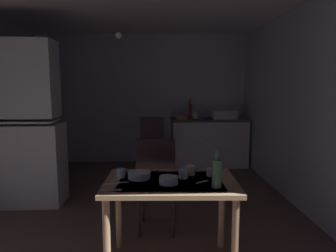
{
  "coord_description": "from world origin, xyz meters",
  "views": [
    {
      "loc": [
        0.21,
        -3.79,
        1.52
      ],
      "look_at": [
        0.39,
        -0.11,
        1.01
      ],
      "focal_mm": 32.85,
      "sensor_mm": 36.0,
      "label": 1
    }
  ],
  "objects_px": {
    "hand_pump": "(191,110)",
    "glass_bottle": "(217,173)",
    "teacup_mint": "(121,173)",
    "chair_far_side": "(157,185)",
    "serving_bowl_wide": "(169,180)",
    "dining_table": "(171,193)",
    "chair_by_counter": "(152,145)",
    "hutch_cabinet": "(20,129)",
    "sink_basin": "(224,115)",
    "mixing_bowl_counter": "(181,117)"
  },
  "relations": [
    {
      "from": "hutch_cabinet",
      "to": "hand_pump",
      "type": "bearing_deg",
      "value": 37.44
    },
    {
      "from": "hand_pump",
      "to": "mixing_bowl_counter",
      "type": "bearing_deg",
      "value": -152.31
    },
    {
      "from": "hand_pump",
      "to": "mixing_bowl_counter",
      "type": "height_order",
      "value": "hand_pump"
    },
    {
      "from": "teacup_mint",
      "to": "glass_bottle",
      "type": "relative_size",
      "value": 0.27
    },
    {
      "from": "hutch_cabinet",
      "to": "glass_bottle",
      "type": "height_order",
      "value": "hutch_cabinet"
    },
    {
      "from": "hutch_cabinet",
      "to": "glass_bottle",
      "type": "xyz_separation_m",
      "value": [
        2.13,
        -1.62,
        -0.11
      ]
    },
    {
      "from": "mixing_bowl_counter",
      "to": "dining_table",
      "type": "distance_m",
      "value": 3.17
    },
    {
      "from": "chair_by_counter",
      "to": "hutch_cabinet",
      "type": "bearing_deg",
      "value": -144.45
    },
    {
      "from": "hand_pump",
      "to": "teacup_mint",
      "type": "height_order",
      "value": "hand_pump"
    },
    {
      "from": "mixing_bowl_counter",
      "to": "dining_table",
      "type": "height_order",
      "value": "mixing_bowl_counter"
    },
    {
      "from": "chair_far_side",
      "to": "chair_by_counter",
      "type": "xyz_separation_m",
      "value": [
        -0.06,
        2.03,
        0.0
      ]
    },
    {
      "from": "hutch_cabinet",
      "to": "sink_basin",
      "type": "bearing_deg",
      "value": 30.56
    },
    {
      "from": "hutch_cabinet",
      "to": "chair_far_side",
      "type": "bearing_deg",
      "value": -27.31
    },
    {
      "from": "sink_basin",
      "to": "glass_bottle",
      "type": "bearing_deg",
      "value": -103.84
    },
    {
      "from": "dining_table",
      "to": "chair_far_side",
      "type": "distance_m",
      "value": 0.59
    },
    {
      "from": "teacup_mint",
      "to": "glass_bottle",
      "type": "distance_m",
      "value": 0.81
    },
    {
      "from": "hand_pump",
      "to": "dining_table",
      "type": "bearing_deg",
      "value": -99.67
    },
    {
      "from": "mixing_bowl_counter",
      "to": "chair_far_side",
      "type": "height_order",
      "value": "chair_far_side"
    },
    {
      "from": "chair_far_side",
      "to": "hand_pump",
      "type": "bearing_deg",
      "value": 76.13
    },
    {
      "from": "dining_table",
      "to": "chair_by_counter",
      "type": "distance_m",
      "value": 2.61
    },
    {
      "from": "chair_far_side",
      "to": "teacup_mint",
      "type": "xyz_separation_m",
      "value": [
        -0.3,
        -0.45,
        0.26
      ]
    },
    {
      "from": "chair_far_side",
      "to": "serving_bowl_wide",
      "type": "bearing_deg",
      "value": -82.09
    },
    {
      "from": "dining_table",
      "to": "glass_bottle",
      "type": "height_order",
      "value": "glass_bottle"
    },
    {
      "from": "hand_pump",
      "to": "serving_bowl_wide",
      "type": "relative_size",
      "value": 2.56
    },
    {
      "from": "sink_basin",
      "to": "hand_pump",
      "type": "relative_size",
      "value": 1.13
    },
    {
      "from": "dining_table",
      "to": "mixing_bowl_counter",
      "type": "bearing_deg",
      "value": 83.29
    },
    {
      "from": "hutch_cabinet",
      "to": "hand_pump",
      "type": "xyz_separation_m",
      "value": [
        2.34,
        1.8,
        0.09
      ]
    },
    {
      "from": "sink_basin",
      "to": "hand_pump",
      "type": "height_order",
      "value": "hand_pump"
    },
    {
      "from": "serving_bowl_wide",
      "to": "chair_by_counter",
      "type": "bearing_deg",
      "value": 93.22
    },
    {
      "from": "glass_bottle",
      "to": "dining_table",
      "type": "bearing_deg",
      "value": 151.37
    },
    {
      "from": "sink_basin",
      "to": "mixing_bowl_counter",
      "type": "bearing_deg",
      "value": -176.43
    },
    {
      "from": "hutch_cabinet",
      "to": "hand_pump",
      "type": "distance_m",
      "value": 2.95
    },
    {
      "from": "serving_bowl_wide",
      "to": "glass_bottle",
      "type": "bearing_deg",
      "value": -17.59
    },
    {
      "from": "chair_far_side",
      "to": "serving_bowl_wide",
      "type": "xyz_separation_m",
      "value": [
        0.09,
        -0.64,
        0.25
      ]
    },
    {
      "from": "sink_basin",
      "to": "chair_far_side",
      "type": "distance_m",
      "value": 2.95
    },
    {
      "from": "dining_table",
      "to": "chair_by_counter",
      "type": "height_order",
      "value": "chair_by_counter"
    },
    {
      "from": "chair_far_side",
      "to": "serving_bowl_wide",
      "type": "relative_size",
      "value": 6.5
    },
    {
      "from": "hand_pump",
      "to": "glass_bottle",
      "type": "xyz_separation_m",
      "value": [
        -0.21,
        -3.42,
        -0.2
      ]
    },
    {
      "from": "chair_by_counter",
      "to": "hand_pump",
      "type": "bearing_deg",
      "value": 41.37
    },
    {
      "from": "hutch_cabinet",
      "to": "dining_table",
      "type": "xyz_separation_m",
      "value": [
        1.79,
        -1.44,
        -0.33
      ]
    },
    {
      "from": "teacup_mint",
      "to": "sink_basin",
      "type": "bearing_deg",
      "value": 62.77
    },
    {
      "from": "chair_far_side",
      "to": "serving_bowl_wide",
      "type": "height_order",
      "value": "chair_far_side"
    },
    {
      "from": "hand_pump",
      "to": "chair_far_side",
      "type": "bearing_deg",
      "value": -103.87
    },
    {
      "from": "chair_by_counter",
      "to": "mixing_bowl_counter",
      "type": "bearing_deg",
      "value": 45.02
    },
    {
      "from": "glass_bottle",
      "to": "hand_pump",
      "type": "bearing_deg",
      "value": 86.46
    },
    {
      "from": "serving_bowl_wide",
      "to": "teacup_mint",
      "type": "bearing_deg",
      "value": 154.91
    },
    {
      "from": "hand_pump",
      "to": "serving_bowl_wide",
      "type": "distance_m",
      "value": 3.36
    },
    {
      "from": "hutch_cabinet",
      "to": "chair_by_counter",
      "type": "xyz_separation_m",
      "value": [
        1.62,
        1.16,
        -0.45
      ]
    },
    {
      "from": "dining_table",
      "to": "teacup_mint",
      "type": "bearing_deg",
      "value": 164.74
    },
    {
      "from": "mixing_bowl_counter",
      "to": "serving_bowl_wide",
      "type": "bearing_deg",
      "value": -96.91
    }
  ]
}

